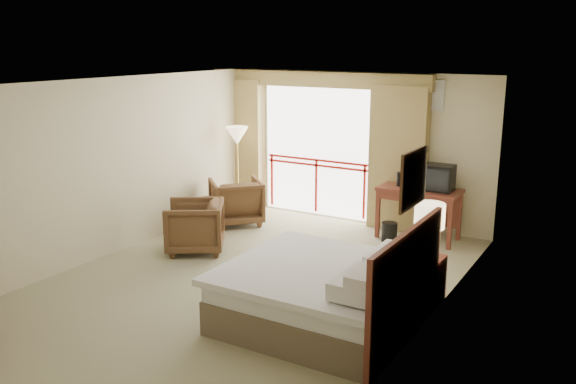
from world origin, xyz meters
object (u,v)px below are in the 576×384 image
Objects in this scene: nightstand at (425,279)px; floor_lamp at (237,139)px; tv at (438,178)px; armchair_near at (195,251)px; desk at (420,199)px; side_table at (211,209)px; table_lamp at (430,217)px; bed at (326,293)px; wastebasket at (389,232)px; armchair_far at (237,223)px.

floor_lamp is (-4.39, 2.15, 1.15)m from nightstand.
floor_lamp is (-3.78, -0.24, 0.36)m from tv.
tv is 0.54× the size of armchair_near.
side_table is (-3.29, -1.41, -0.30)m from desk.
bed is at bearing -122.23° from table_lamp.
floor_lamp is at bearing 177.46° from wastebasket.
desk is 3.58m from floor_lamp.
bed is at bearing 34.42° from armchair_near.
armchair_far is 1.59m from floor_lamp.
bed is at bearing -33.27° from side_table.
table_lamp is at bearing -72.97° from desk.
nightstand is at bearing 56.71° from bed.
nightstand is 0.44× the size of desk.
desk is 1.48× the size of armchair_far.
armchair_near is at bearing -179.43° from table_lamp.
tv is at bearing 3.61° from floor_lamp.
wastebasket is at bearing 142.34° from armchair_far.
tv is at bearing 20.51° from side_table.
floor_lamp is at bearing 155.47° from nightstand.
table_lamp is at bearing 57.77° from bed.
tv is at bearing 94.19° from armchair_near.
wastebasket is (-0.47, 3.21, -0.22)m from bed.
armchair_far is (-3.43, -0.80, -1.08)m from tv.
nightstand is 0.66× the size of armchair_near.
armchair_far is 0.68m from side_table.
tv reaches higher than armchair_far.
tv is at bearing 104.58° from table_lamp.
wastebasket is (-1.26, 1.96, -0.94)m from table_lamp.
desk is 0.79× the size of floor_lamp.
table_lamp is at bearing 112.81° from armchair_far.
bed is 4.49× the size of tv.
bed is 3.90× the size of side_table.
tv reaches higher than side_table.
table_lamp is at bearing -57.29° from wastebasket.
tv reaches higher than table_lamp.
nightstand is 0.81m from table_lamp.
tv reaches higher than desk.
desk reaches higher than armchair_far.
armchair_near is at bearing 157.56° from bed.
table_lamp is 0.50× the size of desk.
bed reaches higher than side_table.
tv is 0.87× the size of side_table.
nightstand reaches higher than armchair_far.
tv reaches higher than armchair_near.
table_lamp is 2.60m from desk.
bed is 3.65× the size of nightstand.
floor_lamp reaches higher than table_lamp.
nightstand is at bearing 112.20° from armchair_far.
table_lamp is at bearing 57.43° from armchair_near.
armchair_far is (-4.03, 1.58, -0.29)m from nightstand.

